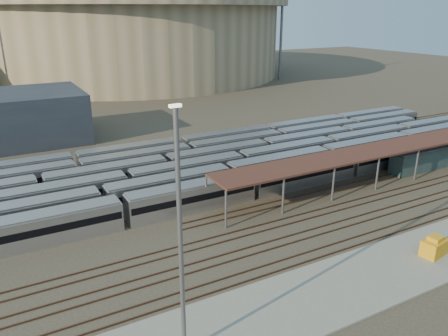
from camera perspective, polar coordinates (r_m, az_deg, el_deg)
ground at (r=57.62m, az=7.92°, el=-6.50°), size 420.00×420.00×0.00m
apron at (r=44.92m, az=14.22°, el=-15.14°), size 50.00×9.00×0.20m
subway_trains at (r=70.61m, az=-2.06°, el=0.34°), size 123.25×23.90×3.60m
inspection_shed at (r=72.79m, az=20.36°, el=2.32°), size 60.30×6.00×5.30m
empty_tracks at (r=54.12m, az=11.06°, el=-8.43°), size 170.00×9.62×0.18m
stadium at (r=189.89m, az=-11.74°, el=16.82°), size 124.00×124.00×32.50m
floodlight_2 at (r=173.79m, az=7.53°, el=18.18°), size 4.00×1.00×38.40m
floodlight_3 at (r=202.31m, az=-23.55°, el=17.01°), size 4.00×1.00×38.40m
teal_boxcar at (r=81.44m, az=24.88°, el=1.08°), size 14.79×2.89×3.45m
yard_light_pole at (r=31.47m, az=-5.71°, el=-9.36°), size 0.81×0.36×19.65m
yellow_equipment at (r=53.49m, az=25.73°, el=-9.32°), size 3.15×2.25×1.81m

